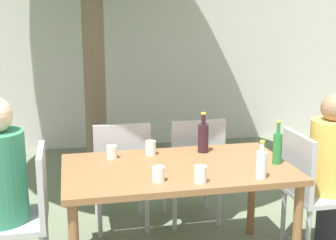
{
  "coord_description": "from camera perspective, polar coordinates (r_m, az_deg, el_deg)",
  "views": [
    {
      "loc": [
        -0.69,
        -2.9,
        1.75
      ],
      "look_at": [
        0.0,
        0.3,
        1.0
      ],
      "focal_mm": 50.0,
      "sensor_mm": 36.0,
      "label": 1
    }
  ],
  "objects": [
    {
      "name": "green_bottle_0",
      "position": [
        3.25,
        13.2,
        -3.25
      ],
      "size": [
        0.06,
        0.06,
        0.3
      ],
      "color": "#287A38",
      "rests_on": "dining_table_front"
    },
    {
      "name": "dining_table_front",
      "position": [
        3.18,
        1.15,
        -7.01
      ],
      "size": [
        1.52,
        0.88,
        0.75
      ],
      "color": "brown",
      "rests_on": "ground_plane"
    },
    {
      "name": "wine_bottle_1",
      "position": [
        3.44,
        4.32,
        -2.07
      ],
      "size": [
        0.08,
        0.08,
        0.3
      ],
      "color": "#331923",
      "rests_on": "dining_table_front"
    },
    {
      "name": "water_bottle_2",
      "position": [
        2.96,
        11.32,
        -5.24
      ],
      "size": [
        0.07,
        0.07,
        0.24
      ],
      "color": "silver",
      "rests_on": "dining_table_front"
    },
    {
      "name": "drinking_glass_2",
      "position": [
        3.38,
        -2.13,
        -3.42
      ],
      "size": [
        0.08,
        0.08,
        0.1
      ],
      "color": "silver",
      "rests_on": "dining_table_front"
    },
    {
      "name": "patio_chair_0",
      "position": [
        3.17,
        -16.96,
        -10.43
      ],
      "size": [
        0.44,
        0.44,
        0.92
      ],
      "rotation": [
        0.0,
        0.0,
        -1.57
      ],
      "color": "#B2B2B7",
      "rests_on": "ground_plane"
    },
    {
      "name": "drinking_glass_1",
      "position": [
        2.86,
        -1.18,
        -6.6
      ],
      "size": [
        0.08,
        0.08,
        0.09
      ],
      "color": "silver",
      "rests_on": "dining_table_front"
    },
    {
      "name": "drinking_glass_0",
      "position": [
        2.84,
        3.97,
        -6.63
      ],
      "size": [
        0.08,
        0.08,
        0.1
      ],
      "color": "silver",
      "rests_on": "dining_table_front"
    },
    {
      "name": "drinking_glass_3",
      "position": [
        3.32,
        -6.86,
        -3.89
      ],
      "size": [
        0.07,
        0.07,
        0.09
      ],
      "color": "silver",
      "rests_on": "dining_table_front"
    },
    {
      "name": "patio_chair_1",
      "position": [
        3.57,
        16.99,
        -7.7
      ],
      "size": [
        0.44,
        0.44,
        0.92
      ],
      "rotation": [
        0.0,
        0.0,
        1.57
      ],
      "color": "#B2B2B7",
      "rests_on": "ground_plane"
    },
    {
      "name": "patio_chair_3",
      "position": [
        3.91,
        3.23,
        -5.35
      ],
      "size": [
        0.44,
        0.44,
        0.92
      ],
      "rotation": [
        0.0,
        0.0,
        3.14
      ],
      "color": "#B2B2B7",
      "rests_on": "ground_plane"
    },
    {
      "name": "cafe_building_wall",
      "position": [
        6.19,
        -5.83,
        9.61
      ],
      "size": [
        10.0,
        0.08,
        2.8
      ],
      "color": "beige",
      "rests_on": "ground_plane"
    },
    {
      "name": "patio_chair_2",
      "position": [
        3.8,
        -5.71,
        -5.94
      ],
      "size": [
        0.44,
        0.44,
        0.92
      ],
      "rotation": [
        0.0,
        0.0,
        3.14
      ],
      "color": "#B2B2B7",
      "rests_on": "ground_plane"
    }
  ]
}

